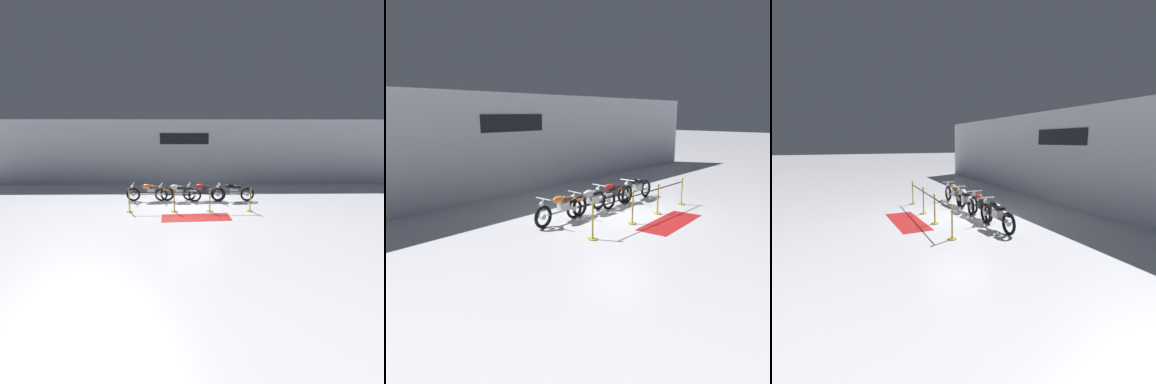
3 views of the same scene
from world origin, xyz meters
The scene contains 11 objects.
ground_plane centered at (0.00, 0.00, 0.00)m, with size 120.00×120.00×0.00m, color silver.
back_wall centered at (0.00, 5.12, 2.10)m, with size 28.00×0.29×4.20m.
motorcycle_orange_0 centered at (-2.07, 0.63, 0.46)m, with size 2.40×0.62×0.93m.
motorcycle_silver_1 centered at (-0.67, 0.55, 0.46)m, with size 2.35×0.62×0.91m.
motorcycle_red_2 centered at (0.62, 0.69, 0.46)m, with size 2.10×0.62×0.92m.
motorcycle_black_3 centered at (2.11, 0.55, 0.47)m, with size 2.16×0.62×0.93m.
stanchion_far_left centered at (-1.19, -1.14, 0.66)m, with size 5.41×0.28×1.05m.
stanchion_mid_left centered at (-0.75, -1.14, 0.36)m, with size 0.28×0.28×1.05m.
stanchion_mid_right centered at (0.81, -1.14, 0.36)m, with size 0.28×0.28×1.05m.
stanchion_far_right centered at (2.59, -1.14, 0.36)m, with size 0.28×0.28×1.05m.
floor_banner centered at (0.18, -1.97, 0.00)m, with size 2.83×1.00×0.01m, color maroon.
Camera 1 is at (-0.15, -11.97, 3.44)m, focal length 24.00 mm.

